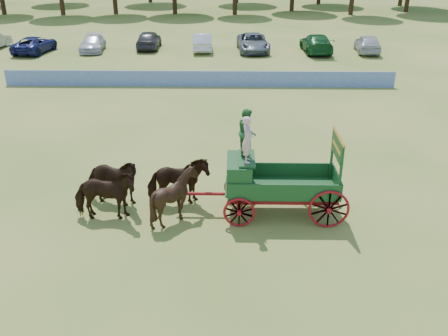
% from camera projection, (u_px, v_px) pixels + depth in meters
% --- Properties ---
extents(ground, '(160.00, 160.00, 0.00)m').
position_uv_depth(ground, '(194.00, 226.00, 17.01)').
color(ground, '#9B8946').
rests_on(ground, ground).
extents(horse_lead_left, '(2.25, 1.11, 1.87)m').
position_uv_depth(horse_lead_left, '(105.00, 196.00, 17.06)').
color(horse_lead_left, black).
rests_on(horse_lead_left, ground).
extents(horse_lead_right, '(2.39, 1.51, 1.87)m').
position_uv_depth(horse_lead_right, '(112.00, 181.00, 18.06)').
color(horse_lead_right, black).
rests_on(horse_lead_right, ground).
extents(horse_wheel_left, '(1.82, 1.64, 1.87)m').
position_uv_depth(horse_wheel_left, '(175.00, 196.00, 17.02)').
color(horse_wheel_left, black).
rests_on(horse_wheel_left, ground).
extents(horse_wheel_right, '(2.37, 1.46, 1.87)m').
position_uv_depth(horse_wheel_right, '(178.00, 182.00, 18.02)').
color(horse_wheel_right, black).
rests_on(horse_wheel_right, ground).
extents(farm_dray, '(5.99, 2.00, 3.76)m').
position_uv_depth(farm_dray, '(261.00, 170.00, 17.19)').
color(farm_dray, '#A3101E').
rests_on(farm_dray, ground).
extents(sponsor_banner, '(26.00, 0.08, 1.05)m').
position_uv_depth(sponsor_banner, '(199.00, 79.00, 33.19)').
color(sponsor_banner, '#1E43A6').
rests_on(sponsor_banner, ground).
extents(parked_cars, '(41.09, 7.02, 1.60)m').
position_uv_depth(parked_cars, '(168.00, 43.00, 43.78)').
color(parked_cars, silver).
rests_on(parked_cars, ground).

